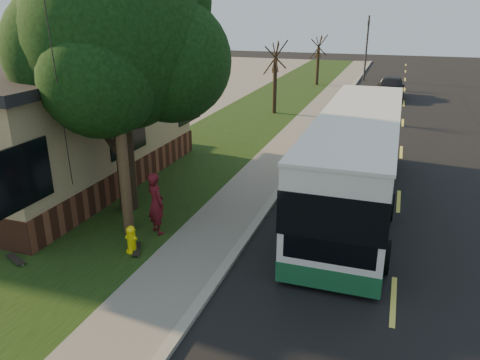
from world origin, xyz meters
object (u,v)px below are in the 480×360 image
object	(u,v)px
utility_pole	(114,70)
dumpster	(145,130)
skateboarder	(156,203)
skateboard_main	(137,249)
fire_hydrant	(131,239)
bare_tree_far	(318,61)
bare_tree_near	(275,78)
distant_car	(391,87)
transit_bus	(356,157)
skateboard_spare	(15,259)
traffic_signal	(367,44)
leafy_tree	(119,43)

from	to	relation	value
utility_pole	dumpster	distance (m)	10.49
skateboarder	skateboard_main	bearing A→B (deg)	123.21
fire_hydrant	bare_tree_far	distance (m)	30.04
bare_tree_near	skateboard_main	xyz separation A→B (m)	(1.00, -17.94, -2.03)
bare_tree_near	distant_car	size ratio (longest dim) A/B	0.92
dumpster	transit_bus	bearing A→B (deg)	-23.36
bare_tree_near	skateboard_main	size ratio (longest dim) A/B	5.56
transit_bus	skateboard_main	world-z (taller)	transit_bus
bare_tree_far	transit_bus	size ratio (longest dim) A/B	0.36
skateboard_spare	dumpster	distance (m)	11.37
fire_hydrant	skateboarder	bearing A→B (deg)	85.31
bare_tree_far	distant_car	distance (m)	7.39
bare_tree_far	utility_pole	bearing A→B (deg)	-90.60
traffic_signal	distant_car	size ratio (longest dim) A/B	1.18
leafy_tree	traffic_signal	world-z (taller)	leafy_tree
skateboard_main	skateboard_spare	size ratio (longest dim) A/B	0.98
bare_tree_far	transit_bus	xyz separation A→B (m)	(5.54, -24.72, -0.38)
leafy_tree	transit_bus	xyz separation A→B (m)	(6.71, 2.63, -3.54)
skateboard_spare	distant_car	size ratio (longest dim) A/B	0.17
skateboard_main	distant_car	xyz separation A→B (m)	(5.50, 25.80, 0.67)
utility_pole	bare_tree_far	distance (m)	29.13
bare_tree_near	skateboarder	bearing A→B (deg)	-86.59
leafy_tree	skateboard_spare	xyz separation A→B (m)	(-0.97, -4.05, -5.04)
skateboard_main	leafy_tree	bearing A→B (deg)	122.83
bare_tree_far	dumpster	xyz separation A→B (m)	(-4.65, -20.32, -1.35)
utility_pole	leafy_tree	world-z (taller)	utility_pole
transit_bus	skateboard_main	distance (m)	7.41
bare_tree_far	dumpster	world-z (taller)	bare_tree_far
leafy_tree	skateboard_main	distance (m)	5.91
fire_hydrant	skateboard_main	distance (m)	0.33
bare_tree_far	dumpster	distance (m)	20.89
fire_hydrant	utility_pole	size ratio (longest dim) A/B	0.08
bare_tree_near	bare_tree_far	size ratio (longest dim) A/B	1.07
skateboard_spare	bare_tree_far	bearing A→B (deg)	86.10
utility_pole	skateboarder	size ratio (longest dim) A/B	5.02
bare_tree_far	distant_car	world-z (taller)	bare_tree_far
bare_tree_near	skateboard_spare	bearing A→B (deg)	-94.83
skateboard_main	bare_tree_near	bearing A→B (deg)	93.19
skateboarder	distant_car	size ratio (longest dim) A/B	0.39
bare_tree_far	transit_bus	distance (m)	25.34
leafy_tree	utility_pole	bearing A→B (deg)	-62.40
bare_tree_far	skateboarder	world-z (taller)	bare_tree_far
fire_hydrant	skateboard_spare	distance (m)	2.92
leafy_tree	distant_car	size ratio (longest dim) A/B	1.68
skateboard_main	distant_car	world-z (taller)	distant_car
fire_hydrant	leafy_tree	world-z (taller)	leafy_tree
bare_tree_far	skateboarder	size ratio (longest dim) A/B	2.23
bare_tree_near	dumpster	size ratio (longest dim) A/B	3.02
bare_tree_near	skateboard_main	distance (m)	18.08
utility_pole	distant_car	xyz separation A→B (m)	(6.30, 24.87, -3.84)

